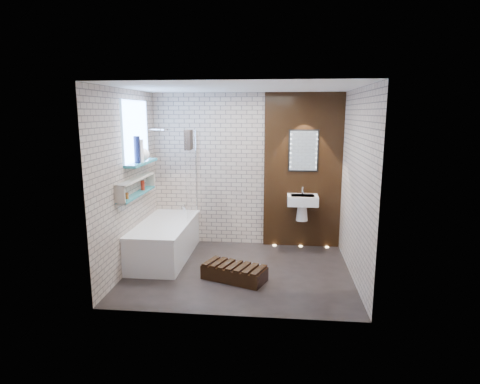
# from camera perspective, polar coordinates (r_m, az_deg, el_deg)

# --- Properties ---
(ground) EXTENTS (3.20, 3.20, 0.00)m
(ground) POSITION_cam_1_polar(r_m,az_deg,el_deg) (5.94, -0.15, -11.24)
(ground) COLOR black
(ground) RESTS_ON ground
(room_shell) EXTENTS (3.24, 3.20, 2.60)m
(room_shell) POSITION_cam_1_polar(r_m,az_deg,el_deg) (5.57, -0.15, 1.21)
(room_shell) COLOR tan
(room_shell) RESTS_ON ground
(walnut_panel) EXTENTS (1.30, 0.06, 2.60)m
(walnut_panel) POSITION_cam_1_polar(r_m,az_deg,el_deg) (6.81, 8.93, 2.92)
(walnut_panel) COLOR black
(walnut_panel) RESTS_ON ground
(clerestory_window) EXTENTS (0.18, 1.00, 0.94)m
(clerestory_window) POSITION_cam_1_polar(r_m,az_deg,el_deg) (6.19, -14.54, 7.48)
(clerestory_window) COLOR #7FADE0
(clerestory_window) RESTS_ON room_shell
(display_niche) EXTENTS (0.14, 1.30, 0.26)m
(display_niche) POSITION_cam_1_polar(r_m,az_deg,el_deg) (6.08, -14.51, 0.74)
(display_niche) COLOR teal
(display_niche) RESTS_ON room_shell
(bathtub) EXTENTS (0.79, 1.74, 0.70)m
(bathtub) POSITION_cam_1_polar(r_m,az_deg,el_deg) (6.48, -10.65, -6.74)
(bathtub) COLOR white
(bathtub) RESTS_ON ground
(bath_screen) EXTENTS (0.01, 0.78, 1.40)m
(bath_screen) POSITION_cam_1_polar(r_m,az_deg,el_deg) (6.58, -6.93, 2.51)
(bath_screen) COLOR white
(bath_screen) RESTS_ON bathtub
(towel) EXTENTS (0.09, 0.24, 0.31)m
(towel) POSITION_cam_1_polar(r_m,az_deg,el_deg) (6.36, -7.36, 7.37)
(towel) COLOR black
(towel) RESTS_ON bath_screen
(shower_head) EXTENTS (0.18, 0.18, 0.02)m
(shower_head) POSITION_cam_1_polar(r_m,az_deg,el_deg) (6.67, -10.61, 8.74)
(shower_head) COLOR silver
(shower_head) RESTS_ON room_shell
(washbasin) EXTENTS (0.50, 0.36, 0.58)m
(washbasin) POSITION_cam_1_polar(r_m,az_deg,el_deg) (6.71, 8.89, -1.64)
(washbasin) COLOR white
(washbasin) RESTS_ON walnut_panel
(led_mirror) EXTENTS (0.50, 0.02, 0.70)m
(led_mirror) POSITION_cam_1_polar(r_m,az_deg,el_deg) (6.73, 9.04, 5.83)
(led_mirror) COLOR black
(led_mirror) RESTS_ON walnut_panel
(walnut_step) EXTENTS (0.94, 0.67, 0.19)m
(walnut_step) POSITION_cam_1_polar(r_m,az_deg,el_deg) (5.63, -0.82, -11.49)
(walnut_step) COLOR black
(walnut_step) RESTS_ON ground
(niche_bottles) EXTENTS (0.06, 0.69, 0.15)m
(niche_bottles) POSITION_cam_1_polar(r_m,az_deg,el_deg) (6.18, -14.17, 0.61)
(niche_bottles) COLOR maroon
(niche_bottles) RESTS_ON display_niche
(sill_vases) EXTENTS (0.19, 0.39, 0.39)m
(sill_vases) POSITION_cam_1_polar(r_m,az_deg,el_deg) (6.15, -13.97, 5.50)
(sill_vases) COLOR white
(sill_vases) RESTS_ON clerestory_window
(floor_uplights) EXTENTS (0.96, 0.06, 0.01)m
(floor_uplights) POSITION_cam_1_polar(r_m,az_deg,el_deg) (7.04, 8.64, -7.64)
(floor_uplights) COLOR #FFD899
(floor_uplights) RESTS_ON ground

